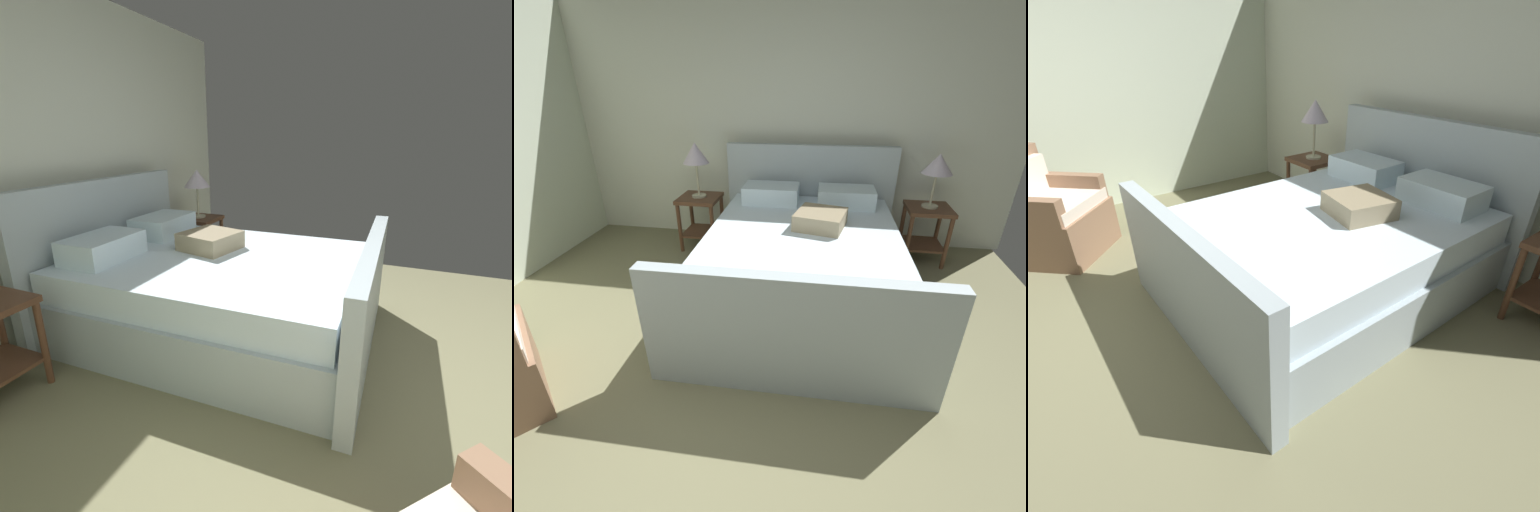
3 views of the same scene
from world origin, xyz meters
TOP-DOWN VIEW (x-y plane):
  - ground_plane at (0.00, 0.00)m, footprint 4.85×5.93m
  - wall_back at (0.00, 3.03)m, footprint 4.97×0.12m
  - bed at (0.30, 1.71)m, footprint 1.85×2.34m
  - nightstand_right at (1.53, 2.59)m, footprint 0.44×0.44m
  - table_lamp_right at (1.53, 2.59)m, footprint 0.29×0.29m

SIDE VIEW (x-z plane):
  - ground_plane at x=0.00m, z-range -0.02..0.00m
  - bed at x=0.30m, z-range -0.23..0.93m
  - nightstand_right at x=1.53m, z-range 0.10..0.70m
  - table_lamp_right at x=1.53m, z-range 0.76..1.29m
  - wall_back at x=0.00m, z-range 0.00..2.60m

